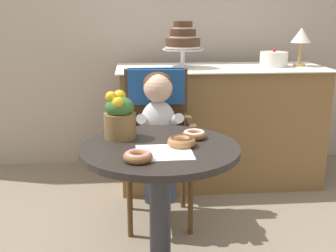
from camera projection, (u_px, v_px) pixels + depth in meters
The scene contains 13 objects.
back_wall at pixel (144, 5), 3.49m from camera, with size 4.80×0.10×2.70m, color #B2A393.
cafe_table at pixel (160, 189), 1.94m from camera, with size 0.72×0.72×0.72m.
wicker_chair at pixel (157, 121), 2.63m from camera, with size 0.42×0.45×0.95m.
seated_child at pixel (159, 121), 2.47m from camera, with size 0.27×0.32×0.73m.
paper_napkin at pixel (164, 152), 1.79m from camera, with size 0.24×0.22×0.00m, color white.
donut_front at pixel (138, 156), 1.68m from camera, with size 0.12×0.12×0.04m.
donut_mid at pixel (182, 141), 1.87m from camera, with size 0.13×0.13×0.04m.
donut_side at pixel (194, 134), 1.99m from camera, with size 0.11×0.11×0.04m.
flower_vase at pixel (120, 116), 1.97m from camera, with size 0.15×0.15×0.23m.
display_counter at pixel (220, 125), 3.25m from camera, with size 1.56×0.62×0.90m.
tiered_cake_stand at pixel (183, 40), 3.05m from camera, with size 0.30×0.30×0.33m.
round_layer_cake at pixel (274, 59), 3.16m from camera, with size 0.21×0.21×0.13m.
table_lamp at pixel (301, 37), 3.14m from camera, with size 0.15×0.15×0.28m.
Camera 1 is at (-0.12, -1.79, 1.30)m, focal length 44.97 mm.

